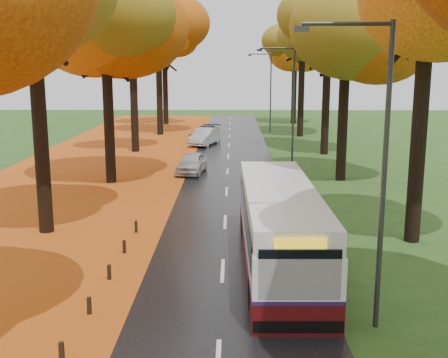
{
  "coord_description": "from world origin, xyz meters",
  "views": [
    {
      "loc": [
        0.33,
        -6.08,
        6.95
      ],
      "look_at": [
        0.0,
        15.03,
        2.6
      ],
      "focal_mm": 45.0,
      "sensor_mm": 36.0,
      "label": 1
    }
  ],
  "objects_px": {
    "bus": "(279,225)",
    "car_white": "(192,163)",
    "streetlamp_mid": "(290,99)",
    "streetlamp_near": "(375,154)",
    "streetlamp_far": "(268,86)",
    "car_silver": "(205,137)",
    "car_dark": "(205,133)"
  },
  "relations": [
    {
      "from": "bus",
      "to": "car_white",
      "type": "height_order",
      "value": "bus"
    },
    {
      "from": "streetlamp_mid",
      "to": "streetlamp_near",
      "type": "bearing_deg",
      "value": -90.0
    },
    {
      "from": "streetlamp_far",
      "to": "car_silver",
      "type": "height_order",
      "value": "streetlamp_far"
    },
    {
      "from": "bus",
      "to": "car_silver",
      "type": "bearing_deg",
      "value": 96.91
    },
    {
      "from": "streetlamp_far",
      "to": "car_dark",
      "type": "relative_size",
      "value": 1.73
    },
    {
      "from": "streetlamp_far",
      "to": "bus",
      "type": "relative_size",
      "value": 0.76
    },
    {
      "from": "car_dark",
      "to": "streetlamp_mid",
      "type": "bearing_deg",
      "value": -51.49
    },
    {
      "from": "car_silver",
      "to": "streetlamp_mid",
      "type": "bearing_deg",
      "value": -46.58
    },
    {
      "from": "streetlamp_mid",
      "to": "car_white",
      "type": "distance_m",
      "value": 7.45
    },
    {
      "from": "car_silver",
      "to": "streetlamp_far",
      "type": "bearing_deg",
      "value": 75.45
    },
    {
      "from": "streetlamp_mid",
      "to": "car_dark",
      "type": "bearing_deg",
      "value": 112.59
    },
    {
      "from": "streetlamp_mid",
      "to": "car_silver",
      "type": "xyz_separation_m",
      "value": [
        -6.05,
        12.04,
        -3.95
      ]
    },
    {
      "from": "car_white",
      "to": "car_silver",
      "type": "bearing_deg",
      "value": 97.13
    },
    {
      "from": "streetlamp_far",
      "to": "car_white",
      "type": "bearing_deg",
      "value": -105.38
    },
    {
      "from": "streetlamp_mid",
      "to": "car_silver",
      "type": "relative_size",
      "value": 1.82
    },
    {
      "from": "streetlamp_near",
      "to": "car_silver",
      "type": "height_order",
      "value": "streetlamp_near"
    },
    {
      "from": "streetlamp_near",
      "to": "car_white",
      "type": "relative_size",
      "value": 2.06
    },
    {
      "from": "car_silver",
      "to": "car_dark",
      "type": "distance_m",
      "value": 2.81
    },
    {
      "from": "streetlamp_near",
      "to": "streetlamp_mid",
      "type": "xyz_separation_m",
      "value": [
        0.0,
        22.0,
        0.0
      ]
    },
    {
      "from": "streetlamp_near",
      "to": "car_silver",
      "type": "xyz_separation_m",
      "value": [
        -6.05,
        34.04,
        -3.95
      ]
    },
    {
      "from": "streetlamp_far",
      "to": "car_dark",
      "type": "distance_m",
      "value": 10.27
    },
    {
      "from": "streetlamp_mid",
      "to": "car_silver",
      "type": "distance_m",
      "value": 14.04
    },
    {
      "from": "streetlamp_near",
      "to": "car_dark",
      "type": "height_order",
      "value": "streetlamp_near"
    },
    {
      "from": "streetlamp_mid",
      "to": "bus",
      "type": "xyz_separation_m",
      "value": [
        -2.0,
        -17.45,
        -3.22
      ]
    },
    {
      "from": "streetlamp_near",
      "to": "streetlamp_mid",
      "type": "bearing_deg",
      "value": 90.0
    },
    {
      "from": "streetlamp_mid",
      "to": "bus",
      "type": "height_order",
      "value": "streetlamp_mid"
    },
    {
      "from": "streetlamp_near",
      "to": "car_dark",
      "type": "relative_size",
      "value": 1.73
    },
    {
      "from": "car_dark",
      "to": "streetlamp_near",
      "type": "bearing_deg",
      "value": -64.56
    },
    {
      "from": "streetlamp_mid",
      "to": "car_dark",
      "type": "distance_m",
      "value": 16.57
    },
    {
      "from": "streetlamp_near",
      "to": "car_white",
      "type": "xyz_separation_m",
      "value": [
        -6.24,
        21.32,
        -4.01
      ]
    },
    {
      "from": "bus",
      "to": "car_dark",
      "type": "height_order",
      "value": "bus"
    },
    {
      "from": "bus",
      "to": "car_silver",
      "type": "distance_m",
      "value": 29.78
    }
  ]
}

